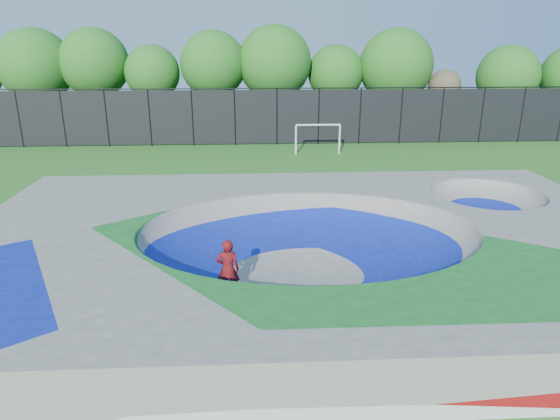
{
  "coord_description": "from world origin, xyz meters",
  "views": [
    {
      "loc": [
        -1.72,
        -14.86,
        7.2
      ],
      "look_at": [
        -0.76,
        3.0,
        1.1
      ],
      "focal_mm": 32.0,
      "sensor_mm": 36.0,
      "label": 1
    }
  ],
  "objects": [
    {
      "name": "ground",
      "position": [
        0.0,
        0.0,
        0.0
      ],
      "size": [
        120.0,
        120.0,
        0.0
      ],
      "primitive_type": "plane",
      "color": "#26621B",
      "rests_on": "ground"
    },
    {
      "name": "skate_deck",
      "position": [
        0.0,
        0.0,
        0.75
      ],
      "size": [
        22.0,
        14.0,
        1.5
      ],
      "primitive_type": "cube",
      "color": "gray",
      "rests_on": "ground"
    },
    {
      "name": "skater",
      "position": [
        -2.52,
        -1.72,
        0.92
      ],
      "size": [
        0.68,
        0.46,
        1.85
      ],
      "primitive_type": "imported",
      "rotation": [
        0.0,
        0.0,
        3.12
      ],
      "color": "#B6100E",
      "rests_on": "ground"
    },
    {
      "name": "skateboard",
      "position": [
        -2.52,
        -1.72,
        0.03
      ],
      "size": [
        0.8,
        0.29,
        0.05
      ],
      "primitive_type": "cube",
      "rotation": [
        0.0,
        0.0,
        0.09
      ],
      "color": "black",
      "rests_on": "ground"
    },
    {
      "name": "soccer_goal",
      "position": [
        2.55,
        17.7,
        1.38
      ],
      "size": [
        3.03,
        0.12,
        2.0
      ],
      "color": "silver",
      "rests_on": "ground"
    },
    {
      "name": "fence",
      "position": [
        0.0,
        21.0,
        2.1
      ],
      "size": [
        48.09,
        0.09,
        4.04
      ],
      "color": "black",
      "rests_on": "ground"
    },
    {
      "name": "treeline",
      "position": [
        -2.9,
        26.25,
        5.11
      ],
      "size": [
        53.35,
        6.99,
        8.43
      ],
      "color": "#453722",
      "rests_on": "ground"
    }
  ]
}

